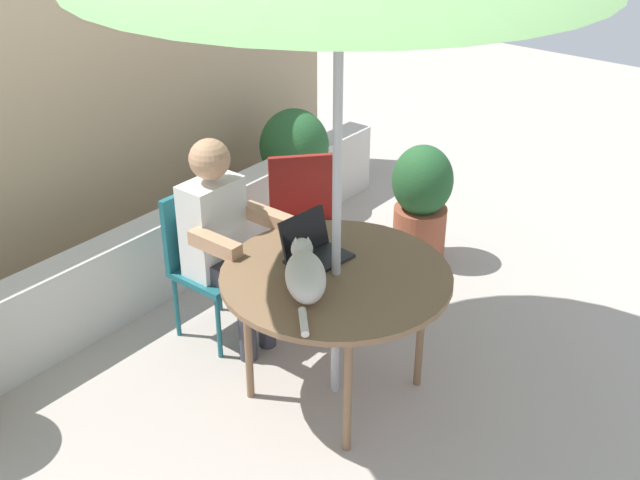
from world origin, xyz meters
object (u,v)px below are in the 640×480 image
Objects in this scene: person_seated at (223,234)px; cat at (305,274)px; chair_occupied at (205,253)px; chair_empty at (304,217)px; laptop at (311,246)px; patio_table at (336,282)px; potted_plant_by_chair at (421,201)px; potted_plant_corner at (294,156)px.

person_seated is 2.33× the size of cat.
chair_empty is (0.70, -0.15, 0.00)m from chair_occupied.
laptop is at bearing 33.57° from cat.
chair_empty is at bearing 0.25° from person_seated.
potted_plant_by_chair is (1.47, 0.42, -0.24)m from patio_table.
person_seated is (-0.70, -0.00, 0.17)m from chair_empty.
laptop is 0.41× the size of potted_plant_corner.
person_seated reaches higher than cat.
chair_occupied is at bearing 90.00° from person_seated.
chair_empty is 0.72m from person_seated.
chair_occupied reaches higher than potted_plant_corner.
cat is 1.77m from potted_plant_by_chair.
laptop is at bearing -137.72° from chair_empty.
potted_plant_corner is at bearing 42.76° from laptop.
chair_empty reaches higher than potted_plant_corner.
patio_table is 1.43× the size of potted_plant_corner.
potted_plant_by_chair is at bearing 13.18° from cat.
potted_plant_corner is at bearing 87.22° from potted_plant_by_chair.
person_seated is 1.74m from potted_plant_corner.
chair_empty is 1.68× the size of cat.
chair_empty is 1.22m from cat.
potted_plant_corner is at bearing 22.30° from chair_occupied.
patio_table is 1.06m from chair_empty.
chair_empty is at bearing 39.97° from cat.
chair_occupied is 0.72× the size of person_seated.
potted_plant_corner is at bearing 43.13° from chair_empty.
person_seated is 3.75× the size of laptop.
potted_plant_corner is (1.48, 1.36, -0.35)m from laptop.
chair_empty is 1.09× the size of potted_plant_corner.
chair_occupied is at bearing 77.12° from cat.
chair_occupied is 0.79m from laptop.
laptop is (0.05, -0.58, 0.11)m from person_seated.
person_seated reaches higher than patio_table.
patio_table is at bearing -6.40° from cat.
chair_empty is at bearing 154.94° from potted_plant_by_chair.
patio_table is 1.40× the size of potted_plant_by_chair.
chair_empty is 2.70× the size of laptop.
chair_occupied is 2.70× the size of laptop.
chair_empty is at bearing 48.31° from patio_table.
potted_plant_by_chair is at bearing -13.76° from person_seated.
potted_plant_by_chair is at bearing -19.35° from chair_occupied.
laptop is 2.04m from potted_plant_corner.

